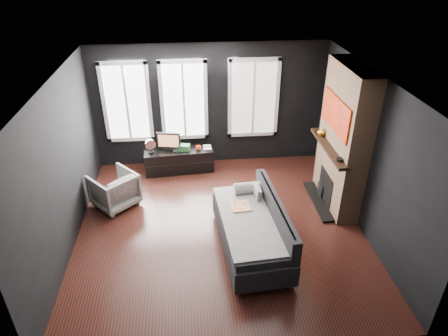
{
  "coord_description": "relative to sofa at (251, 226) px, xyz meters",
  "views": [
    {
      "loc": [
        -0.48,
        -5.65,
        4.5
      ],
      "look_at": [
        0.1,
        0.3,
        1.05
      ],
      "focal_mm": 32.0,
      "sensor_mm": 36.0,
      "label": 1
    }
  ],
  "objects": [
    {
      "name": "floor",
      "position": [
        -0.45,
        0.6,
        -0.45
      ],
      "size": [
        5.0,
        5.0,
        0.0
      ],
      "primitive_type": "plane",
      "color": "black",
      "rests_on": "ground"
    },
    {
      "name": "ceiling",
      "position": [
        -0.45,
        0.6,
        2.25
      ],
      "size": [
        5.0,
        5.0,
        0.0
      ],
      "primitive_type": "plane",
      "color": "white",
      "rests_on": "ground"
    },
    {
      "name": "wall_back",
      "position": [
        -0.45,
        3.1,
        0.9
      ],
      "size": [
        5.0,
        0.02,
        2.7
      ],
      "primitive_type": "cube",
      "color": "black",
      "rests_on": "ground"
    },
    {
      "name": "wall_left",
      "position": [
        -2.95,
        0.6,
        0.9
      ],
      "size": [
        0.02,
        5.0,
        2.7
      ],
      "primitive_type": "cube",
      "color": "black",
      "rests_on": "ground"
    },
    {
      "name": "wall_right",
      "position": [
        2.05,
        0.6,
        0.9
      ],
      "size": [
        0.02,
        5.0,
        2.7
      ],
      "primitive_type": "cube",
      "color": "black",
      "rests_on": "ground"
    },
    {
      "name": "windows",
      "position": [
        -0.9,
        3.06,
        1.93
      ],
      "size": [
        4.0,
        0.16,
        1.76
      ],
      "primitive_type": null,
      "color": "white",
      "rests_on": "wall_back"
    },
    {
      "name": "fireplace",
      "position": [
        1.85,
        1.2,
        0.9
      ],
      "size": [
        0.7,
        1.62,
        2.7
      ],
      "primitive_type": null,
      "color": "#93724C",
      "rests_on": "floor"
    },
    {
      "name": "sofa",
      "position": [
        0.0,
        0.0,
        0.0
      ],
      "size": [
        1.21,
        2.18,
        0.91
      ],
      "primitive_type": null,
      "rotation": [
        0.0,
        0.0,
        0.07
      ],
      "color": "black",
      "rests_on": "floor"
    },
    {
      "name": "stripe_pillow",
      "position": [
        0.19,
        0.6,
        0.2
      ],
      "size": [
        0.12,
        0.35,
        0.34
      ],
      "primitive_type": "cube",
      "rotation": [
        0.0,
        0.0,
        0.12
      ],
      "color": "gray",
      "rests_on": "sofa"
    },
    {
      "name": "armchair",
      "position": [
        -2.4,
        1.5,
        -0.07
      ],
      "size": [
        1.01,
        1.01,
        0.76
      ],
      "primitive_type": "imported",
      "rotation": [
        0.0,
        0.0,
        -2.42
      ],
      "color": "silver",
      "rests_on": "floor"
    },
    {
      "name": "media_console",
      "position": [
        -1.17,
        2.7,
        -0.2
      ],
      "size": [
        1.51,
        0.57,
        0.51
      ],
      "primitive_type": null,
      "rotation": [
        0.0,
        0.0,
        0.07
      ],
      "color": "black",
      "rests_on": "floor"
    },
    {
      "name": "monitor",
      "position": [
        -1.37,
        2.72,
        0.29
      ],
      "size": [
        0.53,
        0.21,
        0.46
      ],
      "primitive_type": null,
      "rotation": [
        0.0,
        0.0,
        -0.2
      ],
      "color": "black",
      "rests_on": "media_console"
    },
    {
      "name": "desk_fan",
      "position": [
        -1.75,
        2.62,
        0.22
      ],
      "size": [
        0.3,
        0.3,
        0.33
      ],
      "primitive_type": null,
      "rotation": [
        0.0,
        0.0,
        0.37
      ],
      "color": "#A6A6A6",
      "rests_on": "media_console"
    },
    {
      "name": "mug",
      "position": [
        -0.74,
        2.67,
        0.12
      ],
      "size": [
        0.14,
        0.13,
        0.12
      ],
      "primitive_type": "imported",
      "rotation": [
        0.0,
        0.0,
        0.28
      ],
      "color": "#D54926",
      "rests_on": "media_console"
    },
    {
      "name": "book",
      "position": [
        -0.63,
        2.76,
        0.18
      ],
      "size": [
        0.18,
        0.02,
        0.24
      ],
      "primitive_type": "imported",
      "rotation": [
        0.0,
        0.0,
        -0.02
      ],
      "color": "#A9A187",
      "rests_on": "media_console"
    },
    {
      "name": "storage_box",
      "position": [
        -1.05,
        2.68,
        0.12
      ],
      "size": [
        0.27,
        0.2,
        0.13
      ],
      "primitive_type": "cube",
      "rotation": [
        0.0,
        0.0,
        -0.21
      ],
      "color": "#2F6B37",
      "rests_on": "media_console"
    },
    {
      "name": "mantel_vase",
      "position": [
        1.6,
        1.65,
        0.86
      ],
      "size": [
        0.18,
        0.19,
        0.17
      ],
      "primitive_type": "imported",
      "rotation": [
        0.0,
        0.0,
        -0.07
      ],
      "color": "#BF8426",
      "rests_on": "fireplace"
    },
    {
      "name": "mantel_clock",
      "position": [
        1.6,
        0.65,
        0.8
      ],
      "size": [
        0.16,
        0.16,
        0.04
      ],
      "primitive_type": "cylinder",
      "rotation": [
        0.0,
        0.0,
        0.39
      ],
      "color": "black",
      "rests_on": "fireplace"
    }
  ]
}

